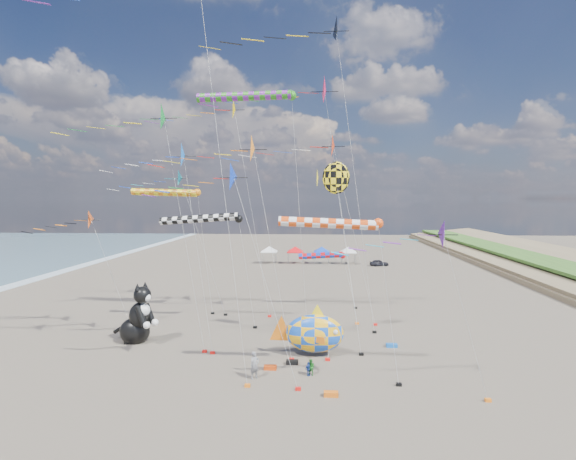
{
  "coord_description": "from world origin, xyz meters",
  "views": [
    {
      "loc": [
        3.01,
        -24.64,
        12.35
      ],
      "look_at": [
        0.67,
        12.0,
        9.78
      ],
      "focal_mm": 28.0,
      "sensor_mm": 36.0,
      "label": 1
    }
  ],
  "objects_px": {
    "fish_inflatable": "(314,333)",
    "child_green": "(311,367)",
    "person_adult": "(255,365)",
    "parked_car": "(379,263)",
    "child_blue": "(308,369)",
    "cat_inflatable": "(138,312)"
  },
  "relations": [
    {
      "from": "fish_inflatable",
      "to": "child_green",
      "type": "bearing_deg",
      "value": -92.47
    },
    {
      "from": "fish_inflatable",
      "to": "person_adult",
      "type": "xyz_separation_m",
      "value": [
        -4.03,
        -4.78,
        -0.86
      ]
    },
    {
      "from": "person_adult",
      "to": "child_green",
      "type": "bearing_deg",
      "value": -27.86
    },
    {
      "from": "fish_inflatable",
      "to": "person_adult",
      "type": "relative_size",
      "value": 3.21
    },
    {
      "from": "parked_car",
      "to": "person_adult",
      "type": "bearing_deg",
      "value": 156.1
    },
    {
      "from": "fish_inflatable",
      "to": "parked_car",
      "type": "height_order",
      "value": "fish_inflatable"
    },
    {
      "from": "person_adult",
      "to": "child_blue",
      "type": "distance_m",
      "value": 3.77
    },
    {
      "from": "cat_inflatable",
      "to": "parked_car",
      "type": "bearing_deg",
      "value": 82.52
    },
    {
      "from": "person_adult",
      "to": "child_green",
      "type": "distance_m",
      "value": 3.97
    },
    {
      "from": "person_adult",
      "to": "parked_car",
      "type": "bearing_deg",
      "value": 33.47
    },
    {
      "from": "fish_inflatable",
      "to": "person_adult",
      "type": "height_order",
      "value": "fish_inflatable"
    },
    {
      "from": "child_green",
      "to": "child_blue",
      "type": "height_order",
      "value": "child_green"
    },
    {
      "from": "cat_inflatable",
      "to": "fish_inflatable",
      "type": "bearing_deg",
      "value": 14.04
    },
    {
      "from": "child_green",
      "to": "fish_inflatable",
      "type": "bearing_deg",
      "value": 121.98
    },
    {
      "from": "child_green",
      "to": "parked_car",
      "type": "relative_size",
      "value": 0.34
    },
    {
      "from": "person_adult",
      "to": "cat_inflatable",
      "type": "bearing_deg",
      "value": 107.26
    },
    {
      "from": "child_green",
      "to": "child_blue",
      "type": "distance_m",
      "value": 0.23
    },
    {
      "from": "fish_inflatable",
      "to": "child_blue",
      "type": "relative_size",
      "value": 6.22
    },
    {
      "from": "person_adult",
      "to": "parked_car",
      "type": "height_order",
      "value": "person_adult"
    },
    {
      "from": "fish_inflatable",
      "to": "parked_car",
      "type": "distance_m",
      "value": 49.46
    },
    {
      "from": "child_green",
      "to": "parked_car",
      "type": "distance_m",
      "value": 53.33
    },
    {
      "from": "child_blue",
      "to": "cat_inflatable",
      "type": "bearing_deg",
      "value": 111.64
    }
  ]
}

